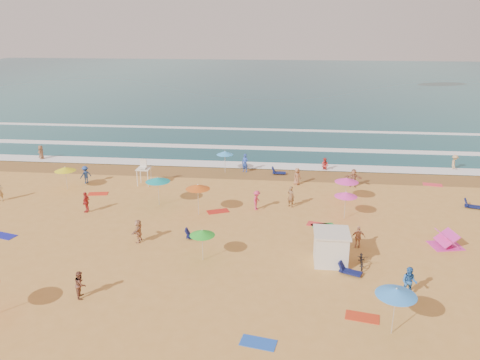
# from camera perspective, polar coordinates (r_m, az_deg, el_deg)

# --- Properties ---
(ground) EXTENTS (220.00, 220.00, 0.00)m
(ground) POSITION_cam_1_polar(r_m,az_deg,el_deg) (35.08, -1.98, -5.45)
(ground) COLOR gold
(ground) RESTS_ON ground
(ocean) EXTENTS (220.00, 140.00, 0.18)m
(ocean) POSITION_cam_1_polar(r_m,az_deg,el_deg) (116.63, 3.83, 11.71)
(ocean) COLOR #0C4756
(ocean) RESTS_ON ground
(wet_sand) EXTENTS (220.00, 220.00, 0.00)m
(wet_sand) POSITION_cam_1_polar(r_m,az_deg,el_deg) (46.67, 0.13, 0.85)
(wet_sand) COLOR olive
(wet_sand) RESTS_ON ground
(surf_foam) EXTENTS (200.00, 18.70, 0.05)m
(surf_foam) POSITION_cam_1_polar(r_m,az_deg,el_deg) (55.06, 1.08, 3.77)
(surf_foam) COLOR white
(surf_foam) RESTS_ON ground
(cabana) EXTENTS (2.00, 2.00, 2.00)m
(cabana) POSITION_cam_1_polar(r_m,az_deg,el_deg) (29.97, 11.01, -8.15)
(cabana) COLOR silver
(cabana) RESTS_ON ground
(cabana_roof) EXTENTS (2.20, 2.20, 0.12)m
(cabana_roof) POSITION_cam_1_polar(r_m,az_deg,el_deg) (29.51, 11.14, -6.31)
(cabana_roof) COLOR silver
(cabana_roof) RESTS_ON cabana
(bicycle) EXTENTS (0.78, 1.82, 0.93)m
(bicycle) POSITION_cam_1_polar(r_m,az_deg,el_deg) (30.19, 14.63, -9.37)
(bicycle) COLOR black
(bicycle) RESTS_ON ground
(lifeguard_stand) EXTENTS (1.20, 1.20, 2.10)m
(lifeguard_stand) POSITION_cam_1_polar(r_m,az_deg,el_deg) (43.94, -11.63, 0.73)
(lifeguard_stand) COLOR white
(lifeguard_stand) RESTS_ON ground
(beach_umbrellas) EXTENTS (55.36, 26.97, 0.79)m
(beach_umbrellas) POSITION_cam_1_polar(r_m,az_deg,el_deg) (33.00, -7.03, -3.20)
(beach_umbrellas) COLOR yellow
(beach_umbrellas) RESTS_ON ground
(loungers) EXTENTS (45.45, 28.83, 0.34)m
(loungers) POSITION_cam_1_polar(r_m,az_deg,el_deg) (32.77, 9.56, -7.23)
(loungers) COLOR #0D1745
(loungers) RESTS_ON ground
(towels) EXTENTS (35.07, 25.79, 0.03)m
(towels) POSITION_cam_1_polar(r_m,az_deg,el_deg) (32.71, -4.90, -7.37)
(towels) COLOR #DB1B4C
(towels) RESTS_ON ground
(beachgoers) EXTENTS (44.45, 27.28, 2.12)m
(beachgoers) POSITION_cam_1_polar(r_m,az_deg,el_deg) (39.36, -1.39, -1.43)
(beachgoers) COLOR blue
(beachgoers) RESTS_ON ground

